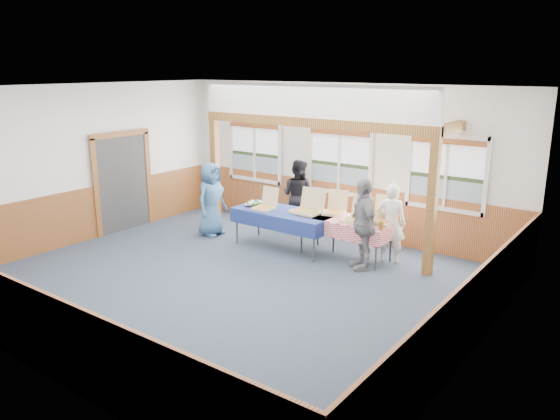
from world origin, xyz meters
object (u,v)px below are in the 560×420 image
object	(u,v)px
table_right	(346,222)
person_grey	(363,224)
table_left	(284,213)
man_blue	(211,199)
woman_white	(391,223)
woman_black	(298,196)

from	to	relation	value
table_right	person_grey	distance (m)	0.64
person_grey	table_left	bearing A→B (deg)	-141.39
man_blue	person_grey	size ratio (longest dim) A/B	0.96
table_right	woman_white	xyz separation A→B (m)	(0.79, 0.26, 0.05)
man_blue	woman_black	bearing A→B (deg)	-48.79
table_left	woman_white	size ratio (longest dim) A/B	1.49
table_right	woman_black	size ratio (longest dim) A/B	1.22
woman_black	man_blue	size ratio (longest dim) A/B	1.00
woman_white	person_grey	distance (m)	0.65
table_left	person_grey	size ratio (longest dim) A/B	1.35
table_right	woman_white	bearing A→B (deg)	42.96
table_left	table_right	xyz separation A→B (m)	(1.26, 0.23, -0.01)
table_right	person_grey	xyz separation A→B (m)	(0.54, -0.34, 0.12)
woman_white	person_grey	size ratio (longest dim) A/B	0.90
person_grey	table_right	bearing A→B (deg)	-170.32
table_right	woman_black	bearing A→B (deg)	177.34
woman_white	person_grey	xyz separation A→B (m)	(-0.26, -0.60, 0.08)
table_left	person_grey	distance (m)	1.81
table_left	man_blue	world-z (taller)	man_blue
woman_white	woman_black	size ratio (longest dim) A/B	0.94
table_right	man_blue	xyz separation A→B (m)	(-3.02, -0.46, 0.09)
woman_white	man_blue	bearing A→B (deg)	-8.33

